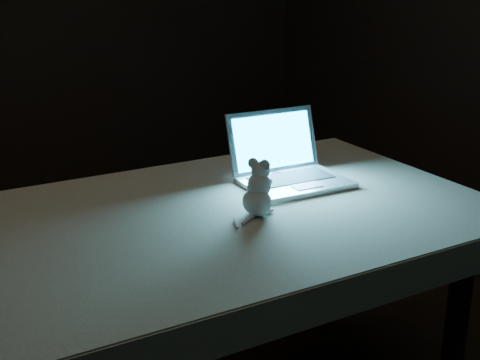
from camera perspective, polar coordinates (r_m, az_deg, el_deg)
table at (r=2.28m, az=-0.53°, el=-12.58°), size 1.56×1.01×0.83m
tablecloth at (r=2.15m, az=1.55°, el=-3.65°), size 1.84×1.39×0.11m
laptop at (r=2.28m, az=5.02°, el=2.48°), size 0.38×0.34×0.25m
plush_mouse at (r=2.01m, az=1.54°, el=-0.72°), size 0.16×0.16×0.18m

